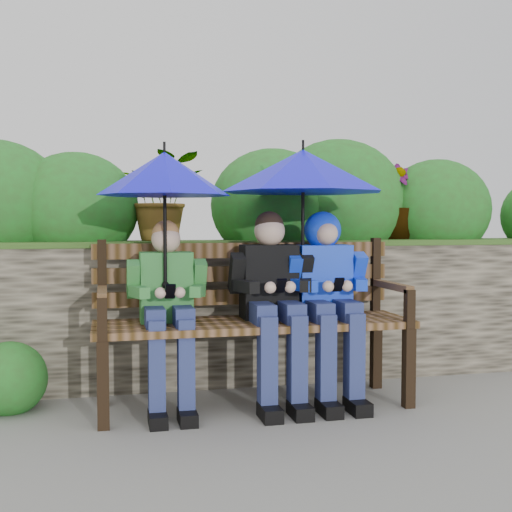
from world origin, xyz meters
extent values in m
plane|color=slate|center=(0.00, 0.00, 0.00)|extent=(60.00, 60.00, 0.00)
cube|color=#302C24|center=(0.00, 0.75, 0.50)|extent=(8.00, 0.40, 1.00)
cube|color=#294819|center=(0.00, 0.75, 1.01)|extent=(8.00, 0.42, 0.04)
cube|color=#294819|center=(0.00, 1.95, 0.48)|extent=(8.00, 2.00, 0.96)
ellipsoid|color=#28501E|center=(-1.12, 0.92, 1.26)|extent=(0.88, 0.70, 0.79)
ellipsoid|color=#28501E|center=(0.34, 0.96, 1.29)|extent=(0.97, 0.77, 0.87)
ellipsoid|color=#28501E|center=(0.88, 1.00, 1.33)|extent=(1.09, 0.87, 0.98)
ellipsoid|color=#28501E|center=(1.69, 0.92, 1.27)|extent=(0.89, 0.71, 0.80)
sphere|color=#C36D92|center=(0.23, 0.85, 1.15)|extent=(0.14, 0.14, 0.14)
sphere|color=#C36D92|center=(1.82, 0.85, 1.15)|extent=(0.14, 0.14, 0.14)
imported|color=#28501E|center=(-0.51, 0.85, 1.34)|extent=(0.56, 0.49, 0.63)
imported|color=#28501E|center=(1.30, 0.85, 1.33)|extent=(0.34, 0.34, 0.60)
sphere|color=#28501E|center=(-1.50, 0.35, 0.20)|extent=(0.46, 0.46, 0.46)
cube|color=black|center=(-0.94, -0.16, 0.25)|extent=(0.07, 0.07, 0.50)
cube|color=black|center=(-0.94, 0.34, 0.25)|extent=(0.07, 0.07, 0.50)
cube|color=black|center=(0.92, -0.16, 0.25)|extent=(0.07, 0.07, 0.50)
cube|color=black|center=(0.92, 0.34, 0.25)|extent=(0.07, 0.07, 0.50)
cube|color=#422D11|center=(-0.01, -0.12, 0.52)|extent=(1.99, 0.11, 0.04)
cube|color=#422D11|center=(-0.01, 0.03, 0.52)|extent=(1.99, 0.11, 0.04)
cube|color=#422D11|center=(-0.01, 0.17, 0.52)|extent=(1.99, 0.11, 0.04)
cube|color=#422D11|center=(-0.01, 0.31, 0.52)|extent=(1.99, 0.11, 0.04)
cube|color=black|center=(-0.94, 0.36, 0.78)|extent=(0.06, 0.06, 0.55)
cube|color=#422D11|center=(-0.94, 0.09, 0.74)|extent=(0.06, 0.52, 0.04)
cube|color=black|center=(-0.94, -0.16, 0.62)|extent=(0.06, 0.06, 0.24)
cube|color=black|center=(0.92, 0.36, 0.78)|extent=(0.06, 0.06, 0.55)
cube|color=#422D11|center=(0.92, 0.09, 0.74)|extent=(0.06, 0.52, 0.04)
cube|color=black|center=(0.92, -0.16, 0.62)|extent=(0.06, 0.06, 0.24)
cube|color=#422D11|center=(-0.01, 0.38, 0.66)|extent=(1.99, 0.04, 0.10)
cube|color=#422D11|center=(-0.01, 0.38, 0.82)|extent=(1.99, 0.04, 0.10)
cube|color=#422D11|center=(-0.01, 0.38, 0.97)|extent=(1.99, 0.04, 0.10)
cube|color=#2E7032|center=(-0.55, 0.19, 0.76)|extent=(0.32, 0.19, 0.43)
sphere|color=#CFA98F|center=(-0.55, 0.17, 1.06)|extent=(0.18, 0.18, 0.18)
sphere|color=#AB733E|center=(-0.55, 0.18, 1.09)|extent=(0.17, 0.17, 0.17)
cube|color=navy|center=(-0.64, 0.04, 0.60)|extent=(0.11, 0.30, 0.11)
cube|color=navy|center=(-0.64, -0.11, 0.30)|extent=(0.09, 0.10, 0.60)
cube|color=black|center=(-0.64, -0.16, 0.04)|extent=(0.10, 0.21, 0.08)
cube|color=navy|center=(-0.47, 0.04, 0.60)|extent=(0.11, 0.30, 0.11)
cube|color=navy|center=(-0.47, -0.11, 0.30)|extent=(0.09, 0.10, 0.60)
cube|color=black|center=(-0.47, -0.16, 0.04)|extent=(0.10, 0.21, 0.08)
cube|color=#2E7032|center=(-0.76, 0.15, 0.82)|extent=(0.08, 0.17, 0.24)
cube|color=#2E7032|center=(-0.73, 0.02, 0.75)|extent=(0.12, 0.20, 0.07)
sphere|color=#CFA98F|center=(-0.61, -0.06, 0.75)|extent=(0.07, 0.07, 0.07)
cube|color=#2E7032|center=(-0.35, 0.15, 0.82)|extent=(0.08, 0.17, 0.24)
cube|color=#2E7032|center=(-0.38, 0.02, 0.75)|extent=(0.12, 0.20, 0.07)
sphere|color=#CFA98F|center=(-0.50, -0.06, 0.75)|extent=(0.07, 0.07, 0.07)
cube|color=black|center=(-0.55, -0.07, 0.76)|extent=(0.06, 0.07, 0.09)
cube|color=black|center=(0.11, 0.19, 0.78)|extent=(0.35, 0.21, 0.47)
sphere|color=#CFA98F|center=(0.11, 0.17, 1.10)|extent=(0.20, 0.20, 0.20)
sphere|color=black|center=(0.11, 0.18, 1.14)|extent=(0.19, 0.19, 0.19)
cube|color=navy|center=(0.01, 0.03, 0.60)|extent=(0.12, 0.33, 0.12)
cube|color=navy|center=(0.01, -0.14, 0.30)|extent=(0.10, 0.11, 0.60)
cube|color=black|center=(0.01, -0.20, 0.04)|extent=(0.11, 0.23, 0.08)
cube|color=navy|center=(0.20, 0.03, 0.60)|extent=(0.12, 0.33, 0.12)
cube|color=navy|center=(0.20, -0.14, 0.30)|extent=(0.10, 0.11, 0.60)
cube|color=black|center=(0.20, -0.20, 0.04)|extent=(0.11, 0.23, 0.08)
cube|color=black|center=(-0.12, 0.14, 0.84)|extent=(0.08, 0.19, 0.26)
cube|color=black|center=(-0.08, 0.01, 0.77)|extent=(0.13, 0.22, 0.07)
sphere|color=#CFA98F|center=(0.04, -0.08, 0.77)|extent=(0.07, 0.07, 0.07)
cube|color=black|center=(0.33, 0.14, 0.84)|extent=(0.08, 0.19, 0.26)
cube|color=black|center=(0.30, 0.01, 0.77)|extent=(0.13, 0.22, 0.07)
sphere|color=#CFA98F|center=(0.17, -0.08, 0.77)|extent=(0.07, 0.07, 0.07)
cube|color=black|center=(0.11, -0.10, 0.78)|extent=(0.06, 0.07, 0.09)
cube|color=blue|center=(0.47, 0.19, 0.78)|extent=(0.35, 0.20, 0.47)
sphere|color=#CFA98F|center=(0.47, 0.17, 1.10)|extent=(0.19, 0.19, 0.19)
sphere|color=blue|center=(0.47, 0.20, 1.11)|extent=(0.24, 0.24, 0.24)
sphere|color=#CFA98F|center=(0.47, 0.13, 1.09)|extent=(0.15, 0.15, 0.15)
cube|color=navy|center=(0.38, 0.03, 0.60)|extent=(0.12, 0.33, 0.12)
cube|color=navy|center=(0.38, -0.13, 0.30)|extent=(0.10, 0.11, 0.60)
cube|color=black|center=(0.38, -0.19, 0.04)|extent=(0.11, 0.22, 0.08)
cube|color=navy|center=(0.57, 0.03, 0.60)|extent=(0.12, 0.33, 0.12)
cube|color=navy|center=(0.57, -0.13, 0.30)|extent=(0.10, 0.11, 0.60)
cube|color=black|center=(0.57, -0.19, 0.04)|extent=(0.11, 0.22, 0.08)
cube|color=blue|center=(0.25, 0.14, 0.84)|extent=(0.08, 0.19, 0.26)
cube|color=blue|center=(0.29, 0.01, 0.77)|extent=(0.13, 0.22, 0.07)
sphere|color=#CFA98F|center=(0.41, -0.08, 0.77)|extent=(0.07, 0.07, 0.07)
cube|color=blue|center=(0.69, 0.14, 0.84)|extent=(0.08, 0.19, 0.26)
cube|color=blue|center=(0.66, 0.01, 0.77)|extent=(0.13, 0.22, 0.07)
sphere|color=#CFA98F|center=(0.54, -0.08, 0.77)|extent=(0.07, 0.07, 0.07)
cube|color=black|center=(0.47, -0.09, 0.78)|extent=(0.06, 0.07, 0.09)
cone|color=#0C0BE2|center=(-0.57, 0.08, 1.45)|extent=(0.80, 0.80, 0.26)
cylinder|color=black|center=(-0.57, 0.08, 1.61)|extent=(0.02, 0.02, 0.06)
cylinder|color=black|center=(-0.57, 0.08, 1.12)|extent=(0.02, 0.02, 0.67)
sphere|color=black|center=(-0.57, 0.08, 0.78)|extent=(0.04, 0.04, 0.04)
cone|color=#0C0BE2|center=(0.32, 0.16, 1.49)|extent=(1.06, 1.06, 0.27)
cylinder|color=black|center=(0.32, 0.16, 1.66)|extent=(0.02, 0.02, 0.06)
cylinder|color=black|center=(0.32, 0.16, 1.15)|extent=(0.02, 0.02, 0.69)
sphere|color=black|center=(0.32, 0.16, 0.80)|extent=(0.04, 0.04, 0.04)
camera|label=1|loc=(-0.92, -3.80, 1.16)|focal=45.00mm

